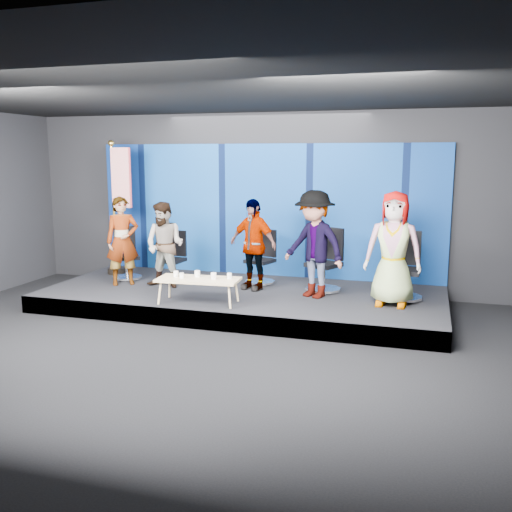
# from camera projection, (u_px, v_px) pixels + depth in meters

# --- Properties ---
(ground) EXTENTS (10.00, 10.00, 0.00)m
(ground) POSITION_uv_depth(u_px,v_px,m) (186.00, 352.00, 7.86)
(ground) COLOR black
(ground) RESTS_ON ground
(room_walls) EXTENTS (10.02, 8.02, 3.51)m
(room_walls) POSITION_uv_depth(u_px,v_px,m) (182.00, 174.00, 7.44)
(room_walls) COLOR black
(room_walls) RESTS_ON ground
(riser) EXTENTS (7.00, 3.00, 0.30)m
(riser) POSITION_uv_depth(u_px,v_px,m) (243.00, 299.00, 10.19)
(riser) COLOR black
(riser) RESTS_ON ground
(backdrop) EXTENTS (7.00, 0.08, 2.60)m
(backdrop) POSITION_uv_depth(u_px,v_px,m) (265.00, 210.00, 11.30)
(backdrop) COLOR #071B54
(backdrop) RESTS_ON riser
(chair_a) EXTENTS (0.79, 0.79, 1.01)m
(chair_a) POSITION_uv_depth(u_px,v_px,m) (126.00, 262.00, 11.08)
(chair_a) COLOR silver
(chair_a) RESTS_ON riser
(panelist_a) EXTENTS (0.71, 0.67, 1.63)m
(panelist_a) POSITION_uv_depth(u_px,v_px,m) (123.00, 241.00, 10.50)
(panelist_a) COLOR black
(panelist_a) RESTS_ON riser
(chair_b) EXTENTS (0.58, 0.58, 0.96)m
(chair_b) POSITION_uv_depth(u_px,v_px,m) (173.00, 265.00, 10.85)
(chair_b) COLOR silver
(chair_b) RESTS_ON riser
(panelist_b) EXTENTS (0.80, 0.65, 1.56)m
(panelist_b) POSITION_uv_depth(u_px,v_px,m) (165.00, 245.00, 10.28)
(panelist_b) COLOR black
(panelist_b) RESTS_ON riser
(chair_c) EXTENTS (0.71, 0.71, 1.00)m
(chair_c) POSITION_uv_depth(u_px,v_px,m) (261.00, 266.00, 10.69)
(chair_c) COLOR silver
(chair_c) RESTS_ON riser
(panelist_c) EXTENTS (1.03, 0.67, 1.62)m
(panelist_c) POSITION_uv_depth(u_px,v_px,m) (253.00, 244.00, 10.14)
(panelist_c) COLOR black
(panelist_c) RESTS_ON riser
(chair_d) EXTENTS (0.84, 0.84, 1.12)m
(chair_d) POSITION_uv_depth(u_px,v_px,m) (325.00, 270.00, 10.08)
(chair_d) COLOR silver
(chair_d) RESTS_ON riser
(panelist_d) EXTENTS (1.34, 1.12, 1.81)m
(panelist_d) POSITION_uv_depth(u_px,v_px,m) (314.00, 244.00, 9.55)
(panelist_d) COLOR black
(panelist_d) RESTS_ON riser
(chair_e) EXTENTS (0.67, 0.67, 1.13)m
(chair_e) POSITION_uv_depth(u_px,v_px,m) (404.00, 277.00, 9.51)
(chair_e) COLOR silver
(chair_e) RESTS_ON riser
(panelist_e) EXTENTS (0.93, 0.63, 1.83)m
(panelist_e) POSITION_uv_depth(u_px,v_px,m) (393.00, 249.00, 9.02)
(panelist_e) COLOR black
(panelist_e) RESTS_ON riser
(coffee_table) EXTENTS (1.37, 0.66, 0.41)m
(coffee_table) POSITION_uv_depth(u_px,v_px,m) (198.00, 280.00, 9.23)
(coffee_table) COLOR tan
(coffee_table) RESTS_ON riser
(mug_a) EXTENTS (0.08, 0.08, 0.10)m
(mug_a) POSITION_uv_depth(u_px,v_px,m) (176.00, 274.00, 9.34)
(mug_a) COLOR silver
(mug_a) RESTS_ON coffee_table
(mug_b) EXTENTS (0.07, 0.07, 0.09)m
(mug_b) POSITION_uv_depth(u_px,v_px,m) (182.00, 276.00, 9.23)
(mug_b) COLOR silver
(mug_b) RESTS_ON coffee_table
(mug_c) EXTENTS (0.09, 0.09, 0.11)m
(mug_c) POSITION_uv_depth(u_px,v_px,m) (197.00, 274.00, 9.33)
(mug_c) COLOR silver
(mug_c) RESTS_ON coffee_table
(mug_d) EXTENTS (0.09, 0.09, 0.11)m
(mug_d) POSITION_uv_depth(u_px,v_px,m) (214.00, 276.00, 9.16)
(mug_d) COLOR silver
(mug_d) RESTS_ON coffee_table
(mug_e) EXTENTS (0.08, 0.08, 0.09)m
(mug_e) POSITION_uv_depth(u_px,v_px,m) (229.00, 276.00, 9.20)
(mug_e) COLOR silver
(mug_e) RESTS_ON coffee_table
(flag_stand) EXTENTS (0.61, 0.36, 2.67)m
(flag_stand) POSITION_uv_depth(u_px,v_px,m) (119.00, 205.00, 11.30)
(flag_stand) COLOR black
(flag_stand) RESTS_ON riser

